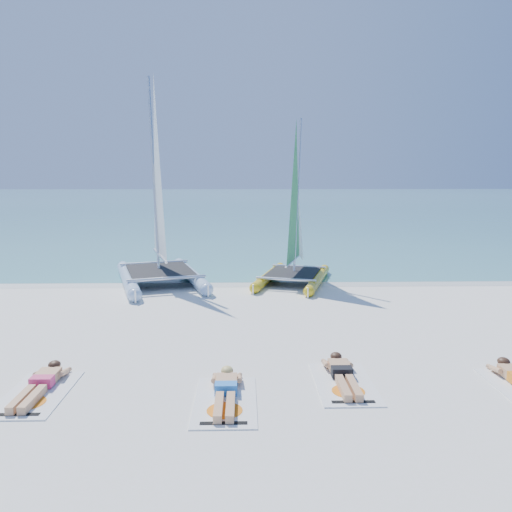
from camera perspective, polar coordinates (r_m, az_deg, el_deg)
The scene contains 11 objects.
ground at distance 11.67m, azimuth -4.44°, elevation -8.82°, with size 140.00×140.00×0.00m, color white.
sea at distance 74.17m, azimuth -1.82°, elevation 6.43°, with size 140.00×115.00×0.01m, color #78C8C2.
wet_sand_strip at distance 16.98m, azimuth -3.44°, elevation -3.06°, with size 140.00×1.40×0.01m, color silver.
catamaran_blue at distance 17.01m, azimuth -11.15°, elevation 4.14°, with size 3.99×5.80×7.22m.
catamaran_yellow at distance 17.14m, azimuth 4.56°, elevation 3.17°, with size 3.11×4.63×5.75m.
towel_a at distance 9.36m, azimuth -23.76°, elevation -14.22°, with size 1.00×1.85×0.02m, color silver.
sunbather_a at distance 9.48m, azimuth -23.35°, elevation -13.18°, with size 0.37×1.73×0.26m.
towel_b at distance 8.39m, azimuth -3.51°, elevation -16.22°, with size 1.00×1.85×0.02m, color silver.
sunbather_b at distance 8.52m, azimuth -3.47°, elevation -15.00°, with size 0.37×1.73×0.26m.
towel_c at distance 9.14m, azimuth 10.04°, elevation -14.13°, with size 1.00×1.85×0.02m, color silver.
sunbather_c at distance 9.27m, azimuth 9.82°, elevation -13.05°, with size 0.37×1.73×0.26m.
Camera 1 is at (0.64, -11.08, 3.61)m, focal length 35.00 mm.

